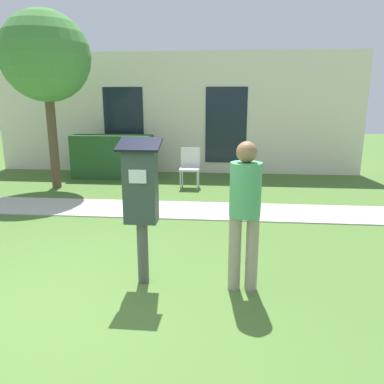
{
  "coord_description": "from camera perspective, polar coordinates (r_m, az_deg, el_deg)",
  "views": [
    {
      "loc": [
        1.46,
        -3.12,
        1.98
      ],
      "look_at": [
        1.1,
        0.59,
        1.05
      ],
      "focal_mm": 35.0,
      "sensor_mm": 36.0,
      "label": 1
    }
  ],
  "objects": [
    {
      "name": "outdoor_chair_left",
      "position": [
        8.46,
        -6.83,
        3.98
      ],
      "size": [
        0.44,
        0.44,
        0.9
      ],
      "rotation": [
        0.0,
        0.0,
        -0.08
      ],
      "color": "silver",
      "rests_on": "ground"
    },
    {
      "name": "person_standing",
      "position": [
        3.84,
        8.07,
        -2.03
      ],
      "size": [
        0.32,
        0.32,
        1.58
      ],
      "rotation": [
        0.0,
        0.0,
        0.17
      ],
      "color": "gray",
      "rests_on": "ground"
    },
    {
      "name": "sidewalk",
      "position": [
        6.96,
        -6.86,
        -2.57
      ],
      "size": [
        12.0,
        1.1,
        0.02
      ],
      "color": "#B7B2A8",
      "rests_on": "ground"
    },
    {
      "name": "tree",
      "position": [
        9.02,
        -21.41,
        18.54
      ],
      "size": [
        1.9,
        1.9,
        3.82
      ],
      "color": "brown",
      "rests_on": "ground"
    },
    {
      "name": "parking_meter",
      "position": [
        3.97,
        -7.8,
        -0.18
      ],
      "size": [
        0.44,
        0.31,
        1.59
      ],
      "color": "#4C4C4C",
      "rests_on": "ground"
    },
    {
      "name": "building_facade",
      "position": [
        10.42,
        -2.64,
        11.83
      ],
      "size": [
        10.0,
        0.26,
        3.2
      ],
      "color": "beige",
      "rests_on": "ground"
    },
    {
      "name": "hedge_row",
      "position": [
        9.85,
        -11.98,
        5.3
      ],
      "size": [
        2.05,
        0.6,
        1.1
      ],
      "color": "#285628",
      "rests_on": "ground"
    },
    {
      "name": "outdoor_chair_middle",
      "position": [
        8.59,
        -0.3,
        4.23
      ],
      "size": [
        0.44,
        0.44,
        0.9
      ],
      "rotation": [
        0.0,
        0.0,
        0.02
      ],
      "color": "silver",
      "rests_on": "ground"
    },
    {
      "name": "ground_plane",
      "position": [
        3.97,
        -17.67,
        -16.62
      ],
      "size": [
        40.0,
        40.0,
        0.0
      ],
      "primitive_type": "plane",
      "color": "#476B2D"
    }
  ]
}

